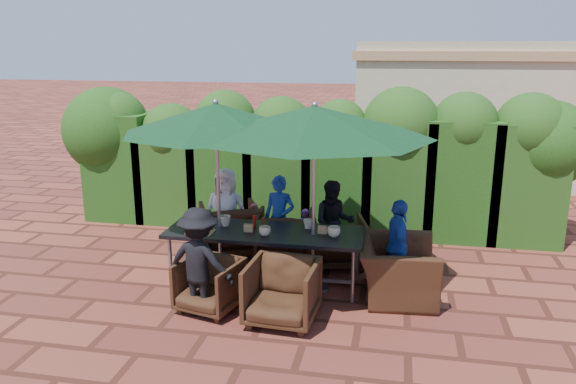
% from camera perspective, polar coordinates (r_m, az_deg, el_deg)
% --- Properties ---
extents(ground, '(80.00, 80.00, 0.00)m').
position_cam_1_polar(ground, '(7.84, -0.46, -8.79)').
color(ground, brown).
rests_on(ground, ground).
extents(dining_table, '(2.61, 0.90, 0.75)m').
position_cam_1_polar(dining_table, '(7.45, -2.36, -4.49)').
color(dining_table, black).
rests_on(dining_table, ground).
extents(umbrella_left, '(2.46, 2.46, 2.46)m').
position_cam_1_polar(umbrella_left, '(7.32, -7.33, 7.42)').
color(umbrella_left, gray).
rests_on(umbrella_left, ground).
extents(umbrella_right, '(2.98, 2.98, 2.46)m').
position_cam_1_polar(umbrella_right, '(6.95, 2.72, 7.16)').
color(umbrella_right, gray).
rests_on(umbrella_right, ground).
extents(chair_far_left, '(1.10, 1.07, 0.87)m').
position_cam_1_polar(chair_far_left, '(8.64, -5.96, -3.52)').
color(chair_far_left, black).
rests_on(chair_far_left, ground).
extents(chair_far_mid, '(0.89, 0.85, 0.84)m').
position_cam_1_polar(chair_far_mid, '(8.29, -0.32, -4.34)').
color(chair_far_mid, black).
rests_on(chair_far_mid, ground).
extents(chair_far_right, '(0.90, 0.87, 0.77)m').
position_cam_1_polar(chair_far_right, '(8.21, 5.16, -4.84)').
color(chair_far_right, black).
rests_on(chair_far_right, ground).
extents(chair_near_left, '(0.82, 0.79, 0.70)m').
position_cam_1_polar(chair_near_left, '(6.92, -8.00, -9.12)').
color(chair_near_left, black).
rests_on(chair_near_left, ground).
extents(chair_near_right, '(0.83, 0.78, 0.81)m').
position_cam_1_polar(chair_near_right, '(6.55, -0.61, -9.85)').
color(chair_near_right, black).
rests_on(chair_near_right, ground).
extents(chair_end_right, '(0.80, 1.16, 0.97)m').
position_cam_1_polar(chair_end_right, '(7.28, 11.04, -6.87)').
color(chair_end_right, black).
rests_on(chair_end_right, ground).
extents(adult_far_left, '(0.67, 0.40, 1.36)m').
position_cam_1_polar(adult_far_left, '(8.53, -6.30, -2.06)').
color(adult_far_left, white).
rests_on(adult_far_left, ground).
extents(adult_far_mid, '(0.51, 0.44, 1.29)m').
position_cam_1_polar(adult_far_mid, '(8.28, -0.88, -2.74)').
color(adult_far_mid, '#1E3FA2').
rests_on(adult_far_mid, ground).
extents(adult_far_right, '(0.65, 0.45, 1.25)m').
position_cam_1_polar(adult_far_right, '(8.18, 4.66, -3.14)').
color(adult_far_right, black).
rests_on(adult_far_right, ground).
extents(adult_near_left, '(0.91, 0.54, 1.32)m').
position_cam_1_polar(adult_near_left, '(6.70, -8.98, -7.06)').
color(adult_near_left, black).
rests_on(adult_near_left, ground).
extents(adult_end_right, '(0.51, 0.79, 1.24)m').
position_cam_1_polar(adult_end_right, '(7.37, 11.09, -5.47)').
color(adult_end_right, '#1E3FA2').
rests_on(adult_end_right, ground).
extents(child_left, '(0.31, 0.27, 0.78)m').
position_cam_1_polar(child_left, '(8.68, -3.44, -3.69)').
color(child_left, '#C24459').
rests_on(child_left, ground).
extents(child_right, '(0.32, 0.28, 0.74)m').
position_cam_1_polar(child_right, '(8.51, 1.73, -4.18)').
color(child_right, '#8450AD').
rests_on(child_right, ground).
extents(pedestrian_a, '(1.57, 0.86, 1.60)m').
position_cam_1_polar(pedestrian_a, '(11.48, 10.41, 2.78)').
color(pedestrian_a, '#268C47').
rests_on(pedestrian_a, ground).
extents(pedestrian_b, '(0.83, 0.59, 1.58)m').
position_cam_1_polar(pedestrian_b, '(11.77, 16.61, 2.65)').
color(pedestrian_b, '#C24459').
rests_on(pedestrian_b, ground).
extents(pedestrian_c, '(1.05, 0.61, 1.55)m').
position_cam_1_polar(pedestrian_c, '(11.61, 19.51, 2.18)').
color(pedestrian_c, gray).
rests_on(pedestrian_c, ground).
extents(cup_a, '(0.17, 0.17, 0.13)m').
position_cam_1_polar(cup_a, '(7.57, -10.15, -3.31)').
color(cup_a, beige).
rests_on(cup_a, dining_table).
extents(cup_b, '(0.15, 0.15, 0.14)m').
position_cam_1_polar(cup_b, '(7.65, -6.40, -2.93)').
color(cup_b, beige).
rests_on(cup_b, dining_table).
extents(cup_c, '(0.15, 0.15, 0.12)m').
position_cam_1_polar(cup_c, '(7.24, -2.37, -3.97)').
color(cup_c, beige).
rests_on(cup_c, dining_table).
extents(cup_d, '(0.13, 0.13, 0.13)m').
position_cam_1_polar(cup_d, '(7.50, 2.06, -3.27)').
color(cup_d, beige).
rests_on(cup_d, dining_table).
extents(cup_e, '(0.17, 0.17, 0.13)m').
position_cam_1_polar(cup_e, '(7.21, 4.68, -4.03)').
color(cup_e, beige).
rests_on(cup_e, dining_table).
extents(ketchup_bottle, '(0.04, 0.04, 0.17)m').
position_cam_1_polar(ketchup_bottle, '(7.54, -3.42, -3.01)').
color(ketchup_bottle, '#B20C0A').
rests_on(ketchup_bottle, dining_table).
extents(sauce_bottle, '(0.04, 0.04, 0.17)m').
position_cam_1_polar(sauce_bottle, '(7.47, -2.48, -3.18)').
color(sauce_bottle, '#4C230C').
rests_on(sauce_bottle, dining_table).
extents(serving_tray, '(0.35, 0.25, 0.02)m').
position_cam_1_polar(serving_tray, '(7.44, -8.91, -4.03)').
color(serving_tray, '#A77D50').
rests_on(serving_tray, dining_table).
extents(number_block_left, '(0.12, 0.06, 0.10)m').
position_cam_1_polar(number_block_left, '(7.39, -4.03, -3.67)').
color(number_block_left, tan).
rests_on(number_block_left, dining_table).
extents(number_block_right, '(0.12, 0.06, 0.10)m').
position_cam_1_polar(number_block_right, '(7.33, 3.52, -3.84)').
color(number_block_right, tan).
rests_on(number_block_right, dining_table).
extents(hedge_wall, '(9.10, 1.60, 2.48)m').
position_cam_1_polar(hedge_wall, '(9.65, 2.01, 4.05)').
color(hedge_wall, '#16350E').
rests_on(hedge_wall, ground).
extents(building, '(6.20, 3.08, 3.20)m').
position_cam_1_polar(building, '(14.27, 19.49, 7.78)').
color(building, beige).
rests_on(building, ground).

